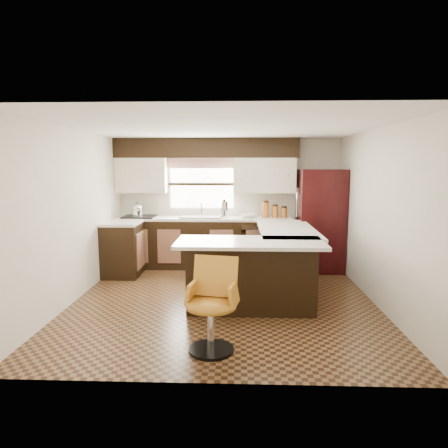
{
  "coord_description": "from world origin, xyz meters",
  "views": [
    {
      "loc": [
        0.22,
        -5.46,
        1.89
      ],
      "look_at": [
        -0.01,
        0.45,
        1.03
      ],
      "focal_mm": 32.0,
      "sensor_mm": 36.0,
      "label": 1
    }
  ],
  "objects_px": {
    "bar_chair": "(211,306)",
    "peninsula_long": "(283,260)",
    "refrigerator": "(320,220)",
    "peninsula_return": "(251,277)"
  },
  "relations": [
    {
      "from": "peninsula_long",
      "to": "refrigerator",
      "type": "relative_size",
      "value": 1.06
    },
    {
      "from": "bar_chair",
      "to": "peninsula_long",
      "type": "bearing_deg",
      "value": 76.96
    },
    {
      "from": "peninsula_long",
      "to": "refrigerator",
      "type": "bearing_deg",
      "value": 55.55
    },
    {
      "from": "peninsula_long",
      "to": "bar_chair",
      "type": "relative_size",
      "value": 2.03
    },
    {
      "from": "peninsula_return",
      "to": "refrigerator",
      "type": "distance_m",
      "value": 2.54
    },
    {
      "from": "refrigerator",
      "to": "peninsula_long",
      "type": "bearing_deg",
      "value": -124.45
    },
    {
      "from": "peninsula_long",
      "to": "refrigerator",
      "type": "distance_m",
      "value": 1.47
    },
    {
      "from": "peninsula_long",
      "to": "refrigerator",
      "type": "xyz_separation_m",
      "value": [
        0.79,
        1.15,
        0.47
      ]
    },
    {
      "from": "peninsula_return",
      "to": "refrigerator",
      "type": "height_order",
      "value": "refrigerator"
    },
    {
      "from": "refrigerator",
      "to": "bar_chair",
      "type": "bearing_deg",
      "value": -117.58
    }
  ]
}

